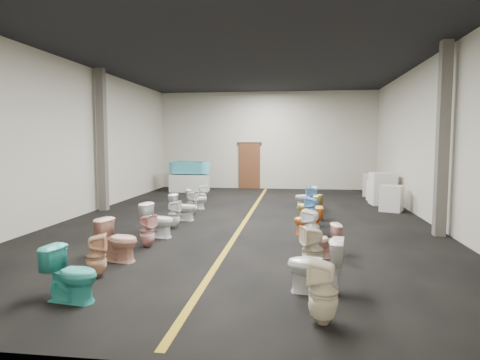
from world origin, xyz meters
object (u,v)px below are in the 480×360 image
(toilet_left_1, at_px, (96,256))
(toilet_left_7, at_px, (192,203))
(appliance_crate_d, at_px, (371,185))
(toilet_right_5, at_px, (308,220))
(bathtub, at_px, (190,167))
(toilet_left_9, at_px, (202,195))
(toilet_left_8, at_px, (196,199))
(toilet_left_2, at_px, (118,240))
(toilet_left_4, at_px, (158,220))
(display_table, at_px, (190,183))
(appliance_crate_c, at_px, (378,191))
(toilet_right_1, at_px, (315,266))
(toilet_left_5, at_px, (174,214))
(appliance_crate_a, at_px, (392,198))
(toilet_right_7, at_px, (309,207))
(toilet_right_9, at_px, (306,197))
(toilet_right_0, at_px, (323,292))
(toilet_right_6, at_px, (312,211))
(toilet_left_3, at_px, (147,231))
(toilet_left_0, at_px, (72,274))
(toilet_right_8, at_px, (312,200))
(toilet_right_2, at_px, (313,250))
(toilet_right_4, at_px, (311,227))
(toilet_left_6, at_px, (183,207))
(toilet_right_3, at_px, (323,241))
(appliance_crate_b, at_px, (383,189))

(toilet_left_1, relative_size, toilet_left_7, 0.99)
(appliance_crate_d, relative_size, toilet_right_5, 1.32)
(bathtub, height_order, toilet_left_9, bathtub)
(bathtub, relative_size, toilet_left_8, 2.81)
(bathtub, xyz_separation_m, toilet_left_2, (1.42, -10.90, -0.67))
(toilet_left_4, bearing_deg, toilet_left_9, 12.67)
(display_table, relative_size, appliance_crate_c, 2.23)
(toilet_right_1, bearing_deg, toilet_left_5, -133.62)
(appliance_crate_a, height_order, toilet_right_7, appliance_crate_a)
(appliance_crate_c, bearing_deg, toilet_right_9, -142.52)
(toilet_right_0, distance_m, toilet_right_6, 6.11)
(toilet_left_4, distance_m, toilet_right_6, 4.02)
(toilet_left_4, bearing_deg, toilet_left_1, -169.33)
(appliance_crate_c, distance_m, toilet_right_1, 10.44)
(bathtub, distance_m, toilet_left_3, 9.98)
(toilet_left_0, height_order, toilet_left_2, toilet_left_2)
(toilet_right_6, bearing_deg, toilet_right_9, -155.56)
(toilet_left_5, height_order, toilet_left_8, toilet_left_5)
(appliance_crate_c, bearing_deg, toilet_right_5, -114.00)
(toilet_left_2, bearing_deg, toilet_right_8, -20.65)
(bathtub, distance_m, toilet_right_6, 8.75)
(toilet_left_9, height_order, toilet_right_5, toilet_left_9)
(toilet_right_2, xyz_separation_m, toilet_right_4, (0.05, 2.04, -0.02))
(toilet_right_0, distance_m, toilet_right_4, 4.04)
(toilet_left_0, distance_m, toilet_left_3, 3.07)
(toilet_left_8, bearing_deg, bathtub, -1.94)
(appliance_crate_a, xyz_separation_m, appliance_crate_c, (0.00, 2.31, -0.03))
(toilet_left_4, height_order, toilet_right_6, toilet_left_4)
(toilet_left_1, distance_m, toilet_right_6, 6.01)
(toilet_left_6, relative_size, toilet_right_1, 0.90)
(appliance_crate_d, xyz_separation_m, toilet_right_6, (-2.57, -6.50, -0.06))
(toilet_left_2, bearing_deg, toilet_right_3, -67.10)
(toilet_left_2, xyz_separation_m, toilet_left_7, (0.15, 5.02, -0.04))
(toilet_right_3, xyz_separation_m, toilet_right_9, (-0.19, 6.08, 0.03))
(toilet_right_1, distance_m, toilet_right_6, 5.05)
(toilet_left_2, relative_size, toilet_left_6, 1.06)
(toilet_left_8, bearing_deg, toilet_left_9, -17.61)
(toilet_right_7, relative_size, toilet_right_8, 0.87)
(toilet_left_8, bearing_deg, toilet_left_1, 161.72)
(toilet_right_6, bearing_deg, toilet_right_0, 21.70)
(toilet_left_0, bearing_deg, toilet_right_2, -54.55)
(toilet_left_6, distance_m, toilet_left_7, 0.88)
(appliance_crate_c, bearing_deg, toilet_left_4, -132.03)
(toilet_left_7, bearing_deg, toilet_right_3, -119.07)
(bathtub, relative_size, appliance_crate_a, 2.26)
(appliance_crate_b, distance_m, toilet_right_7, 4.19)
(toilet_left_3, relative_size, toilet_right_1, 0.84)
(toilet_left_2, distance_m, toilet_right_2, 3.56)
(toilet_left_5, height_order, toilet_left_9, toilet_left_5)
(toilet_left_9, bearing_deg, appliance_crate_a, -119.36)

